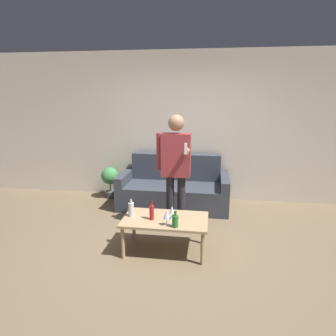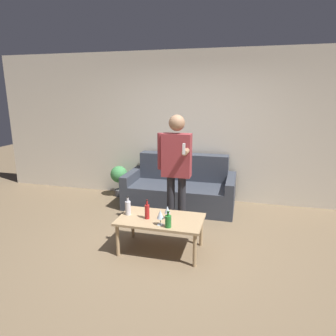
{
  "view_description": "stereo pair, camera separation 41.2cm",
  "coord_description": "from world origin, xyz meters",
  "px_view_note": "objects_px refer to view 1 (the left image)",
  "views": [
    {
      "loc": [
        0.49,
        -3.34,
        1.95
      ],
      "look_at": [
        -0.11,
        0.62,
        0.95
      ],
      "focal_mm": 32.0,
      "sensor_mm": 36.0,
      "label": 1
    },
    {
      "loc": [
        0.89,
        -3.25,
        1.95
      ],
      "look_at": [
        -0.11,
        0.62,
        0.95
      ],
      "focal_mm": 32.0,
      "sensor_mm": 36.0,
      "label": 2
    }
  ],
  "objects_px": {
    "coffee_table": "(165,222)",
    "bottle_orange": "(152,212)",
    "couch": "(174,188)",
    "person_standing_front": "(176,163)"
  },
  "relations": [
    {
      "from": "coffee_table",
      "to": "person_standing_front",
      "type": "bearing_deg",
      "value": 86.14
    },
    {
      "from": "couch",
      "to": "person_standing_front",
      "type": "distance_m",
      "value": 1.2
    },
    {
      "from": "couch",
      "to": "bottle_orange",
      "type": "bearing_deg",
      "value": -92.18
    },
    {
      "from": "coffee_table",
      "to": "couch",
      "type": "bearing_deg",
      "value": 93.36
    },
    {
      "from": "coffee_table",
      "to": "bottle_orange",
      "type": "relative_size",
      "value": 4.26
    },
    {
      "from": "couch",
      "to": "coffee_table",
      "type": "xyz_separation_m",
      "value": [
        0.1,
        -1.63,
        0.08
      ]
    },
    {
      "from": "couch",
      "to": "person_standing_front",
      "type": "xyz_separation_m",
      "value": [
        0.14,
        -0.97,
        0.68
      ]
    },
    {
      "from": "couch",
      "to": "bottle_orange",
      "type": "relative_size",
      "value": 7.63
    },
    {
      "from": "couch",
      "to": "person_standing_front",
      "type": "bearing_deg",
      "value": -81.86
    },
    {
      "from": "person_standing_front",
      "to": "coffee_table",
      "type": "bearing_deg",
      "value": -93.86
    }
  ]
}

